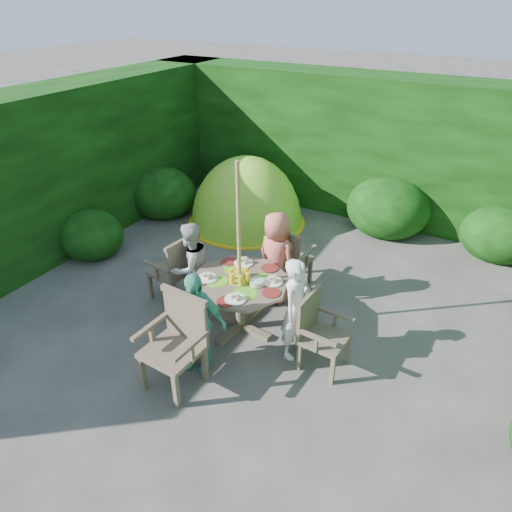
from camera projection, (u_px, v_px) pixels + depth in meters
The scene contains 13 objects.
ground at pixel (268, 321), 5.94m from camera, with size 60.00×60.00×0.00m, color #42403B.
hedge_enclosure at pixel (314, 197), 6.31m from camera, with size 9.00×9.00×2.50m.
patio_table at pixel (240, 288), 5.53m from camera, with size 1.35×1.35×0.85m.
parasol_pole at pixel (239, 253), 5.28m from camera, with size 0.04×0.04×2.20m, color olive.
garden_chair_right at pixel (319, 331), 5.05m from camera, with size 0.50×0.55×0.88m.
garden_chair_left at pixel (175, 268), 6.14m from camera, with size 0.56×0.61×0.93m.
garden_chair_back at pixel (288, 258), 6.36m from camera, with size 0.58×0.53×0.93m.
garden_chair_front at pixel (177, 341), 4.80m from camera, with size 0.64×0.58×1.01m.
child_right at pixel (297, 309), 5.12m from camera, with size 0.46×0.30×1.26m, color silver.
child_left at pixel (191, 267), 5.93m from camera, with size 0.60×0.47×1.23m, color #A7A9A3.
child_back at pixel (276, 258), 6.07m from camera, with size 0.63×0.41×1.30m, color #D86859.
child_front at pixel (195, 321), 4.97m from camera, with size 0.72×0.30×1.22m, color #50BC99.
dome_tent at pixel (246, 222), 8.46m from camera, with size 2.16×2.16×2.47m.
Camera 1 is at (2.17, -4.17, 3.73)m, focal length 32.00 mm.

